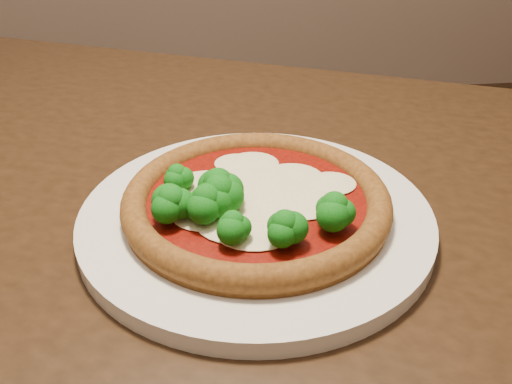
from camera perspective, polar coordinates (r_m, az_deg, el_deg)
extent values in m
cube|color=black|center=(0.64, -6.78, -2.17)|extent=(1.48, 1.30, 0.04)
cylinder|color=black|center=(1.39, -21.09, -2.27)|extent=(0.06, 0.06, 0.71)
cylinder|color=silver|center=(0.58, 0.00, -2.60)|extent=(0.36, 0.36, 0.02)
cylinder|color=brown|center=(0.57, 0.05, -1.33)|extent=(0.26, 0.26, 0.01)
torus|color=brown|center=(0.57, 0.05, -0.74)|extent=(0.27, 0.27, 0.03)
cylinder|color=#740C05|center=(0.57, 0.05, -0.70)|extent=(0.22, 0.22, 0.00)
ellipsoid|color=beige|center=(0.52, 0.00, -3.52)|extent=(0.08, 0.07, 0.01)
ellipsoid|color=beige|center=(0.60, 3.57, 1.46)|extent=(0.07, 0.06, 0.01)
ellipsoid|color=beige|center=(0.62, -0.40, 2.87)|extent=(0.06, 0.05, 0.00)
ellipsoid|color=beige|center=(0.58, -5.05, 0.40)|extent=(0.08, 0.07, 0.01)
ellipsoid|color=beige|center=(0.63, -2.01, 2.92)|extent=(0.05, 0.04, 0.00)
ellipsoid|color=beige|center=(0.56, 4.71, -0.99)|extent=(0.07, 0.06, 0.01)
ellipsoid|color=beige|center=(0.59, 7.52, 0.88)|extent=(0.05, 0.05, 0.00)
ellipsoid|color=beige|center=(0.54, -5.11, -2.19)|extent=(0.06, 0.06, 0.01)
ellipsoid|color=beige|center=(0.57, -0.14, -0.05)|extent=(0.12, 0.10, 0.01)
ellipsoid|color=beige|center=(0.53, -1.57, -2.83)|extent=(0.09, 0.08, 0.01)
ellipsoid|color=#158418|center=(0.50, -2.33, -3.20)|extent=(0.04, 0.04, 0.03)
ellipsoid|color=#158418|center=(0.52, -4.95, -0.82)|extent=(0.05, 0.05, 0.04)
ellipsoid|color=#158418|center=(0.52, -8.45, -0.89)|extent=(0.04, 0.04, 0.04)
ellipsoid|color=#158418|center=(0.49, 2.89, -3.35)|extent=(0.04, 0.04, 0.04)
ellipsoid|color=#158418|center=(0.53, -3.73, -0.01)|extent=(0.05, 0.05, 0.04)
ellipsoid|color=#158418|center=(0.52, 7.83, -1.54)|extent=(0.04, 0.04, 0.04)
ellipsoid|color=#158418|center=(0.57, -7.89, 1.68)|extent=(0.03, 0.03, 0.03)
ellipsoid|color=#158418|center=(0.55, -3.39, 0.47)|extent=(0.04, 0.04, 0.03)
ellipsoid|color=#158418|center=(0.54, -3.81, 0.67)|extent=(0.05, 0.05, 0.04)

